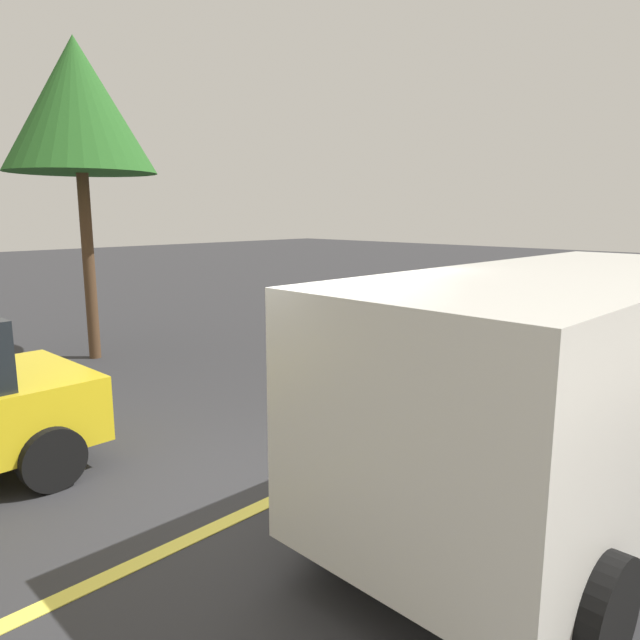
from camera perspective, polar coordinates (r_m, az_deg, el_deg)
The scene contains 5 objects.
ground_plane at distance 5.79m, azimuth -4.77°, elevation -17.30°, with size 80.00×80.00×0.00m, color #2D2D30.
lane_marking_centre at distance 7.91m, azimuth 12.05°, elevation -9.63°, with size 28.00×0.16×0.01m, color #E0D14C.
white_van at distance 5.67m, azimuth 22.89°, elevation -4.95°, with size 5.23×2.33×2.20m.
car_black_near_curb at distance 17.41m, azimuth 24.06°, elevation 3.27°, with size 4.06×2.27×1.54m.
tree_left_verge at distance 11.61m, azimuth -22.67°, elevation 18.73°, with size 2.59×2.59×5.69m.
Camera 1 is at (-3.34, -3.88, 2.70)m, focal length 32.68 mm.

